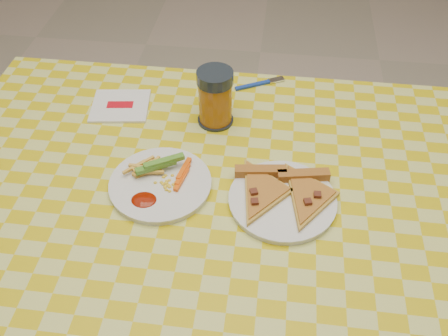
{
  "coord_description": "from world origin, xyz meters",
  "views": [
    {
      "loc": [
        0.1,
        -0.71,
        1.53
      ],
      "look_at": [
        0.01,
        0.05,
        0.78
      ],
      "focal_mm": 40.0,
      "sensor_mm": 36.0,
      "label": 1
    }
  ],
  "objects_px": {
    "plate_left": "(161,185)",
    "table": "(218,212)",
    "drink_glass": "(215,98)",
    "plate_right": "(282,201)"
  },
  "relations": [
    {
      "from": "plate_left",
      "to": "table",
      "type": "bearing_deg",
      "value": 2.95
    },
    {
      "from": "table",
      "to": "drink_glass",
      "type": "relative_size",
      "value": 9.11
    },
    {
      "from": "table",
      "to": "drink_glass",
      "type": "distance_m",
      "value": 0.27
    },
    {
      "from": "table",
      "to": "plate_left",
      "type": "xyz_separation_m",
      "value": [
        -0.12,
        -0.01,
        0.08
      ]
    },
    {
      "from": "table",
      "to": "plate_right",
      "type": "height_order",
      "value": "plate_right"
    },
    {
      "from": "plate_left",
      "to": "plate_right",
      "type": "bearing_deg",
      "value": -3.08
    },
    {
      "from": "table",
      "to": "plate_right",
      "type": "bearing_deg",
      "value": -8.41
    },
    {
      "from": "plate_left",
      "to": "drink_glass",
      "type": "distance_m",
      "value": 0.26
    },
    {
      "from": "plate_left",
      "to": "plate_right",
      "type": "xyz_separation_m",
      "value": [
        0.26,
        -0.01,
        0.0
      ]
    },
    {
      "from": "plate_left",
      "to": "plate_right",
      "type": "relative_size",
      "value": 0.98
    }
  ]
}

